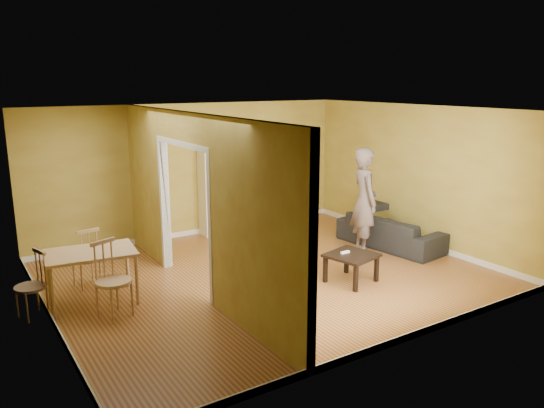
{
  "coord_description": "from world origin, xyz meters",
  "views": [
    {
      "loc": [
        -4.23,
        -6.74,
        3.04
      ],
      "look_at": [
        0.2,
        0.2,
        1.1
      ],
      "focal_mm": 35.0,
      "sensor_mm": 36.0,
      "label": 1
    }
  ],
  "objects_px": {
    "sofa": "(390,227)",
    "chair_far": "(86,257)",
    "dining_table": "(91,257)",
    "chair_left": "(30,285)",
    "bookshelf": "(220,182)",
    "chair_near": "(113,279)",
    "person": "(365,192)",
    "coffee_table": "(351,258)"
  },
  "relations": [
    {
      "from": "chair_left",
      "to": "chair_near",
      "type": "height_order",
      "value": "chair_near"
    },
    {
      "from": "sofa",
      "to": "chair_far",
      "type": "relative_size",
      "value": 2.17
    },
    {
      "from": "coffee_table",
      "to": "chair_left",
      "type": "distance_m",
      "value": 4.52
    },
    {
      "from": "bookshelf",
      "to": "sofa",
      "type": "bearing_deg",
      "value": -49.5
    },
    {
      "from": "chair_near",
      "to": "chair_far",
      "type": "bearing_deg",
      "value": 72.68
    },
    {
      "from": "person",
      "to": "chair_near",
      "type": "distance_m",
      "value": 4.57
    },
    {
      "from": "bookshelf",
      "to": "dining_table",
      "type": "xyz_separation_m",
      "value": [
        -3.12,
        -2.17,
        -0.38
      ]
    },
    {
      "from": "bookshelf",
      "to": "chair_near",
      "type": "bearing_deg",
      "value": -137.13
    },
    {
      "from": "chair_far",
      "to": "chair_near",
      "type": "bearing_deg",
      "value": 82.78
    },
    {
      "from": "sofa",
      "to": "bookshelf",
      "type": "bearing_deg",
      "value": 33.21
    },
    {
      "from": "sofa",
      "to": "person",
      "type": "relative_size",
      "value": 0.91
    },
    {
      "from": "person",
      "to": "bookshelf",
      "type": "height_order",
      "value": "person"
    },
    {
      "from": "bookshelf",
      "to": "chair_near",
      "type": "xyz_separation_m",
      "value": [
        -2.99,
        -2.78,
        -0.54
      ]
    },
    {
      "from": "chair_left",
      "to": "chair_far",
      "type": "distance_m",
      "value": 1.12
    },
    {
      "from": "dining_table",
      "to": "person",
      "type": "bearing_deg",
      "value": -4.87
    },
    {
      "from": "sofa",
      "to": "chair_left",
      "type": "xyz_separation_m",
      "value": [
        -6.11,
        0.33,
        0.06
      ]
    },
    {
      "from": "chair_far",
      "to": "dining_table",
      "type": "bearing_deg",
      "value": 73.82
    },
    {
      "from": "sofa",
      "to": "dining_table",
      "type": "height_order",
      "value": "sofa"
    },
    {
      "from": "dining_table",
      "to": "chair_left",
      "type": "xyz_separation_m",
      "value": [
        -0.8,
        -0.08,
        -0.22
      ]
    },
    {
      "from": "bookshelf",
      "to": "chair_left",
      "type": "xyz_separation_m",
      "value": [
        -3.91,
        -2.25,
        -0.6
      ]
    },
    {
      "from": "person",
      "to": "chair_far",
      "type": "relative_size",
      "value": 2.39
    },
    {
      "from": "sofa",
      "to": "person",
      "type": "bearing_deg",
      "value": 82.13
    },
    {
      "from": "bookshelf",
      "to": "chair_near",
      "type": "relative_size",
      "value": 2.06
    },
    {
      "from": "chair_left",
      "to": "sofa",
      "type": "bearing_deg",
      "value": 69.69
    },
    {
      "from": "sofa",
      "to": "chair_near",
      "type": "height_order",
      "value": "chair_near"
    },
    {
      "from": "sofa",
      "to": "coffee_table",
      "type": "height_order",
      "value": "sofa"
    },
    {
      "from": "sofa",
      "to": "bookshelf",
      "type": "xyz_separation_m",
      "value": [
        -2.2,
        2.57,
        0.66
      ]
    },
    {
      "from": "chair_near",
      "to": "chair_far",
      "type": "relative_size",
      "value": 1.09
    },
    {
      "from": "dining_table",
      "to": "chair_far",
      "type": "relative_size",
      "value": 1.27
    },
    {
      "from": "sofa",
      "to": "dining_table",
      "type": "relative_size",
      "value": 1.7
    },
    {
      "from": "sofa",
      "to": "dining_table",
      "type": "distance_m",
      "value": 5.33
    },
    {
      "from": "bookshelf",
      "to": "chair_far",
      "type": "xyz_separation_m",
      "value": [
        -3.04,
        -1.54,
        -0.58
      ]
    },
    {
      "from": "chair_left",
      "to": "coffee_table",
      "type": "bearing_deg",
      "value": 56.19
    },
    {
      "from": "dining_table",
      "to": "chair_far",
      "type": "bearing_deg",
      "value": 83.43
    },
    {
      "from": "sofa",
      "to": "bookshelf",
      "type": "height_order",
      "value": "bookshelf"
    },
    {
      "from": "chair_left",
      "to": "chair_far",
      "type": "xyz_separation_m",
      "value": [
        0.87,
        0.7,
        0.02
      ]
    },
    {
      "from": "sofa",
      "to": "chair_far",
      "type": "xyz_separation_m",
      "value": [
        -5.24,
        1.03,
        0.08
      ]
    },
    {
      "from": "bookshelf",
      "to": "dining_table",
      "type": "relative_size",
      "value": 1.76
    },
    {
      "from": "bookshelf",
      "to": "chair_far",
      "type": "bearing_deg",
      "value": -153.1
    },
    {
      "from": "sofa",
      "to": "dining_table",
      "type": "bearing_deg",
      "value": 78.37
    },
    {
      "from": "sofa",
      "to": "coffee_table",
      "type": "xyz_separation_m",
      "value": [
        -1.78,
        -0.96,
        -0.01
      ]
    },
    {
      "from": "chair_left",
      "to": "chair_far",
      "type": "bearing_deg",
      "value": 111.61
    }
  ]
}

